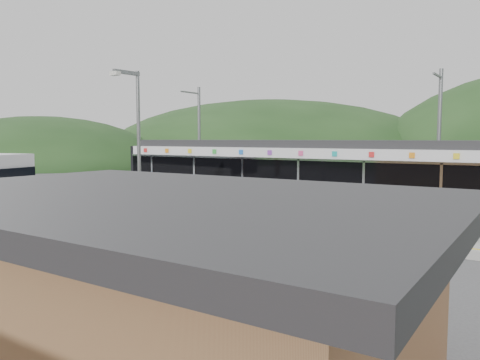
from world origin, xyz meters
The scene contains 9 objects.
ground centered at (0.00, 0.00, 0.00)m, with size 120.00×120.00×0.00m, color #4C4C4F.
hills centered at (6.19, 5.29, 0.00)m, with size 146.00×149.00×26.00m.
platform centered at (0.00, 3.30, 0.15)m, with size 26.00×3.20×0.30m, color #9E9E99.
yellow_line centered at (0.00, 2.00, 0.30)m, with size 26.00×0.10×0.01m, color yellow.
train centered at (1.40, 6.00, 2.06)m, with size 20.44×3.01×3.74m.
catenary_mast_west centered at (-7.00, 8.56, 3.65)m, with size 0.18×1.80×7.00m.
catenary_mast_east centered at (7.00, 8.56, 3.65)m, with size 0.18×1.80×7.00m.
station_shelter centered at (6.00, -9.01, 1.55)m, with size 9.20×6.20×3.00m.
lamp_post centered at (-0.23, -3.35, 3.62)m, with size 0.36×1.07×6.06m.
Camera 1 is at (11.20, -14.45, 3.84)m, focal length 35.00 mm.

